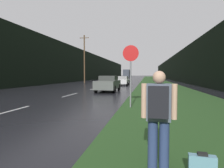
{
  "coord_description": "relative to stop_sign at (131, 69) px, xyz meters",
  "views": [
    {
      "loc": [
        5.72,
        -1.47,
        1.56
      ],
      "look_at": [
        3.09,
        13.78,
        0.82
      ],
      "focal_mm": 32.0,
      "sensor_mm": 36.0,
      "label": 1
    }
  ],
  "objects": [
    {
      "name": "lane_stripe_e",
      "position": [
        -5.0,
        19.09,
        -1.83
      ],
      "size": [
        0.12,
        3.0,
        0.01
      ],
      "primitive_type": "cube",
      "color": "silver",
      "rests_on": "ground_plane"
    },
    {
      "name": "suitcase",
      "position": [
        1.57,
        -6.21,
        -1.66
      ],
      "size": [
        0.41,
        0.17,
        0.38
      ],
      "rotation": [
        0.0,
        0.0,
        -0.1
      ],
      "color": "#6093A8",
      "rests_on": "ground_plane"
    },
    {
      "name": "hitchhiker_with_backpack",
      "position": [
        0.92,
        -6.13,
        -0.9
      ],
      "size": [
        0.56,
        0.42,
        1.62
      ],
      "rotation": [
        0.0,
        0.0,
        -0.1
      ],
      "color": "navy",
      "rests_on": "ground_plane"
    },
    {
      "name": "lane_stripe_b",
      "position": [
        -5.0,
        -1.91,
        -1.83
      ],
      "size": [
        0.12,
        3.0,
        0.01
      ],
      "primitive_type": "cube",
      "color": "silver",
      "rests_on": "ground_plane"
    },
    {
      "name": "treeline_near_side",
      "position": [
        8.52,
        42.13,
        1.39
      ],
      "size": [
        2.0,
        140.0,
        6.45
      ],
      "primitive_type": "cube",
      "color": "black",
      "rests_on": "ground_plane"
    },
    {
      "name": "grass_verge",
      "position": [
        2.52,
        32.13,
        -1.82
      ],
      "size": [
        6.0,
        240.0,
        0.02
      ],
      "primitive_type": "cube",
      "color": "#26471E",
      "rests_on": "ground_plane"
    },
    {
      "name": "lane_stripe_d",
      "position": [
        -5.0,
        12.09,
        -1.83
      ],
      "size": [
        0.12,
        3.0,
        0.01
      ],
      "primitive_type": "cube",
      "color": "silver",
      "rests_on": "ground_plane"
    },
    {
      "name": "stop_sign",
      "position": [
        0.0,
        0.0,
        0.0
      ],
      "size": [
        0.74,
        0.07,
        2.92
      ],
      "color": "slate",
      "rests_on": "ground_plane"
    },
    {
      "name": "lane_stripe_c",
      "position": [
        -5.0,
        5.09,
        -1.83
      ],
      "size": [
        0.12,
        3.0,
        0.01
      ],
      "primitive_type": "cube",
      "color": "silver",
      "rests_on": "ground_plane"
    },
    {
      "name": "car_passing_near",
      "position": [
        -2.74,
        8.75,
        -1.1
      ],
      "size": [
        1.82,
        4.65,
        1.44
      ],
      "rotation": [
        0.0,
        0.0,
        3.14
      ],
      "color": "#4C514C",
      "rests_on": "ground_plane"
    },
    {
      "name": "car_passing_far",
      "position": [
        -2.74,
        19.66,
        -1.16
      ],
      "size": [
        1.86,
        4.75,
        1.32
      ],
      "rotation": [
        0.0,
        0.0,
        3.14
      ],
      "color": "#BCBCBC",
      "rests_on": "ground_plane"
    },
    {
      "name": "delivery_truck",
      "position": [
        -7.25,
        72.8,
        0.02
      ],
      "size": [
        2.5,
        7.94,
        3.54
      ],
      "color": "black",
      "rests_on": "ground_plane"
    },
    {
      "name": "treeline_far_side",
      "position": [
        -15.51,
        42.13,
        1.94
      ],
      "size": [
        2.0,
        140.0,
        7.55
      ],
      "primitive_type": "cube",
      "color": "black",
      "rests_on": "ground_plane"
    },
    {
      "name": "utility_pole_far",
      "position": [
        -10.95,
        27.37,
        2.8
      ],
      "size": [
        1.8,
        0.24,
        9.01
      ],
      "color": "#4C3823",
      "rests_on": "ground_plane"
    }
  ]
}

